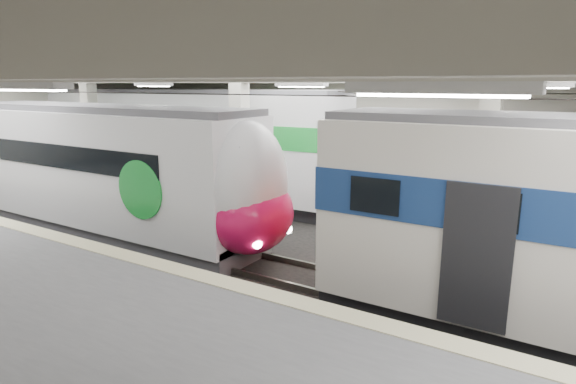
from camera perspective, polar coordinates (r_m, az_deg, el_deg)
The scene contains 3 objects.
station_hall at distance 11.19m, azimuth -8.16°, elevation 3.68°, with size 36.00×24.00×5.75m.
modern_emu at distance 16.36m, azimuth -18.66°, elevation 1.98°, with size 13.23×2.73×4.30m.
far_train at distance 21.94m, azimuth -12.15°, elevation 5.83°, with size 15.09×3.73×4.74m.
Camera 1 is at (7.10, -10.22, 4.99)m, focal length 30.00 mm.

